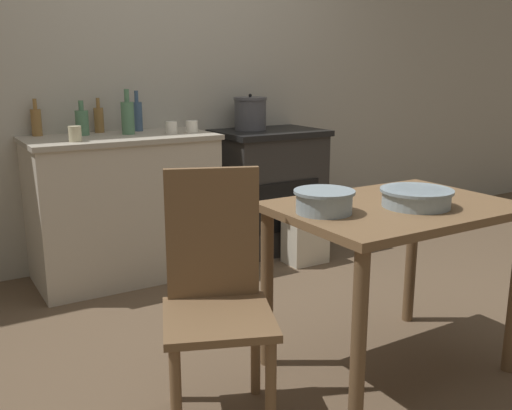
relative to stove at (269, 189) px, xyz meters
The scene contains 18 objects.
ground_plane 1.51m from the stove, 116.87° to the right, with size 14.00×14.00×0.00m, color brown.
wall_back 1.10m from the stove, 155.26° to the left, with size 8.00×0.07×2.55m.
counter_cabinet 1.10m from the stove, behind, with size 1.14×0.61×0.91m.
stove is the anchor object (origin of this frame).
work_table 1.85m from the stove, 105.63° to the right, with size 0.99×0.70×0.75m.
chair 2.11m from the stove, 127.84° to the right, with size 0.52×0.52×0.95m.
flour_sack 0.51m from the stove, 85.79° to the right, with size 0.28×0.19×0.34m, color beige.
stock_pot 0.57m from the stove, 145.04° to the left, with size 0.24×0.24×0.26m.
mixing_bowl_large 1.93m from the stove, 103.81° to the right, with size 0.30×0.30×0.07m.
mixing_bowl_small 1.96m from the stove, 115.96° to the right, with size 0.24×0.24×0.09m.
bottle_far_left 1.09m from the stove, behind, with size 0.07×0.07×0.26m.
bottle_left 1.30m from the stove, behind, with size 0.06×0.06×0.22m.
bottle_mid_left 1.18m from the stove, behind, with size 0.08×0.08×0.28m.
bottle_center_left 1.65m from the stove, behind, with size 0.06×0.06×0.22m.
bottle_center 1.41m from the stove, behind, with size 0.08×0.08×0.21m.
cup_center_right 0.84m from the stove, 169.87° to the right, with size 0.08×0.08×0.08m, color silver.
cup_mid_right 1.51m from the stove, behind, with size 0.07×0.07×0.09m, color beige.
cup_right 0.94m from the stove, behind, with size 0.08×0.08×0.08m, color silver.
Camera 1 is at (-1.55, -2.17, 1.31)m, focal length 40.00 mm.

